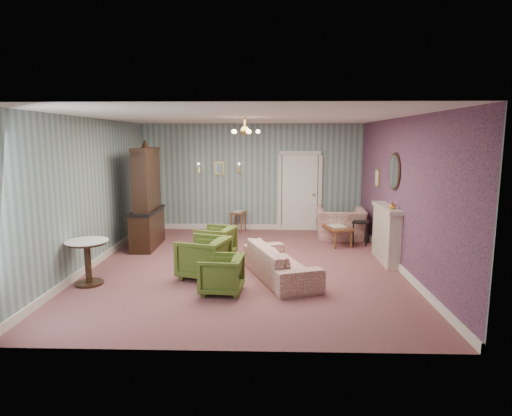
{
  "coord_description": "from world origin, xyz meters",
  "views": [
    {
      "loc": [
        0.46,
        -8.31,
        2.5
      ],
      "look_at": [
        0.2,
        0.4,
        1.1
      ],
      "focal_mm": 30.39,
      "sensor_mm": 36.0,
      "label": 1
    }
  ],
  "objects_px": {
    "side_table_black": "(361,233)",
    "olive_chair_b": "(204,255)",
    "olive_chair_c": "(216,240)",
    "fireplace": "(386,234)",
    "coffee_table": "(337,235)",
    "wingback_chair": "(341,219)",
    "olive_chair_a": "(221,272)",
    "pedestal_table": "(88,262)",
    "dresser": "(146,195)",
    "sofa_chintz": "(280,257)"
  },
  "relations": [
    {
      "from": "dresser",
      "to": "side_table_black",
      "type": "xyz_separation_m",
      "value": [
        5.0,
        0.38,
        -0.94
      ]
    },
    {
      "from": "wingback_chair",
      "to": "olive_chair_a",
      "type": "bearing_deg",
      "value": 60.53
    },
    {
      "from": "dresser",
      "to": "coffee_table",
      "type": "height_order",
      "value": "dresser"
    },
    {
      "from": "wingback_chair",
      "to": "olive_chair_c",
      "type": "bearing_deg",
      "value": 35.3
    },
    {
      "from": "sofa_chintz",
      "to": "wingback_chair",
      "type": "relative_size",
      "value": 1.73
    },
    {
      "from": "olive_chair_c",
      "to": "side_table_black",
      "type": "height_order",
      "value": "olive_chair_c"
    },
    {
      "from": "pedestal_table",
      "to": "wingback_chair",
      "type": "bearing_deg",
      "value": 36.24
    },
    {
      "from": "fireplace",
      "to": "coffee_table",
      "type": "relative_size",
      "value": 1.56
    },
    {
      "from": "olive_chair_a",
      "to": "olive_chair_c",
      "type": "bearing_deg",
      "value": -165.89
    },
    {
      "from": "dresser",
      "to": "coffee_table",
      "type": "relative_size",
      "value": 2.71
    },
    {
      "from": "olive_chair_b",
      "to": "side_table_black",
      "type": "xyz_separation_m",
      "value": [
        3.37,
        2.57,
        -0.13
      ]
    },
    {
      "from": "olive_chair_b",
      "to": "wingback_chair",
      "type": "height_order",
      "value": "wingback_chair"
    },
    {
      "from": "olive_chair_a",
      "to": "pedestal_table",
      "type": "xyz_separation_m",
      "value": [
        -2.34,
        0.34,
        0.05
      ]
    },
    {
      "from": "side_table_black",
      "to": "olive_chair_b",
      "type": "bearing_deg",
      "value": -142.69
    },
    {
      "from": "olive_chair_a",
      "to": "wingback_chair",
      "type": "bearing_deg",
      "value": 151.73
    },
    {
      "from": "fireplace",
      "to": "side_table_black",
      "type": "xyz_separation_m",
      "value": [
        -0.21,
        1.43,
        -0.3
      ]
    },
    {
      "from": "sofa_chintz",
      "to": "fireplace",
      "type": "relative_size",
      "value": 1.46
    },
    {
      "from": "olive_chair_b",
      "to": "side_table_black",
      "type": "distance_m",
      "value": 4.23
    },
    {
      "from": "olive_chair_c",
      "to": "coffee_table",
      "type": "relative_size",
      "value": 0.82
    },
    {
      "from": "side_table_black",
      "to": "pedestal_table",
      "type": "relative_size",
      "value": 0.72
    },
    {
      "from": "olive_chair_c",
      "to": "sofa_chintz",
      "type": "bearing_deg",
      "value": 60.99
    },
    {
      "from": "olive_chair_c",
      "to": "pedestal_table",
      "type": "distance_m",
      "value": 2.68
    },
    {
      "from": "sofa_chintz",
      "to": "dresser",
      "type": "relative_size",
      "value": 0.84
    },
    {
      "from": "olive_chair_c",
      "to": "dresser",
      "type": "relative_size",
      "value": 0.3
    },
    {
      "from": "olive_chair_b",
      "to": "coffee_table",
      "type": "height_order",
      "value": "olive_chair_b"
    },
    {
      "from": "sofa_chintz",
      "to": "dresser",
      "type": "distance_m",
      "value": 3.83
    },
    {
      "from": "olive_chair_b",
      "to": "coffee_table",
      "type": "xyz_separation_m",
      "value": [
        2.79,
        2.53,
        -0.18
      ]
    },
    {
      "from": "olive_chair_b",
      "to": "fireplace",
      "type": "xyz_separation_m",
      "value": [
        3.58,
        1.14,
        0.17
      ]
    },
    {
      "from": "coffee_table",
      "to": "olive_chair_b",
      "type": "bearing_deg",
      "value": -137.87
    },
    {
      "from": "olive_chair_c",
      "to": "dresser",
      "type": "xyz_separation_m",
      "value": [
        -1.69,
        0.84,
        0.85
      ]
    },
    {
      "from": "olive_chair_b",
      "to": "olive_chair_c",
      "type": "height_order",
      "value": "olive_chair_b"
    },
    {
      "from": "dresser",
      "to": "pedestal_table",
      "type": "height_order",
      "value": "dresser"
    },
    {
      "from": "olive_chair_c",
      "to": "pedestal_table",
      "type": "bearing_deg",
      "value": -31.5
    },
    {
      "from": "wingback_chair",
      "to": "fireplace",
      "type": "bearing_deg",
      "value": 110.3
    },
    {
      "from": "olive_chair_b",
      "to": "sofa_chintz",
      "type": "height_order",
      "value": "olive_chair_b"
    },
    {
      "from": "olive_chair_c",
      "to": "olive_chair_b",
      "type": "bearing_deg",
      "value": 13.92
    },
    {
      "from": "pedestal_table",
      "to": "dresser",
      "type": "bearing_deg",
      "value": 83.5
    },
    {
      "from": "sofa_chintz",
      "to": "dresser",
      "type": "height_order",
      "value": "dresser"
    },
    {
      "from": "olive_chair_b",
      "to": "coffee_table",
      "type": "bearing_deg",
      "value": 149.97
    },
    {
      "from": "side_table_black",
      "to": "dresser",
      "type": "bearing_deg",
      "value": -175.68
    },
    {
      "from": "olive_chair_c",
      "to": "wingback_chair",
      "type": "distance_m",
      "value": 3.43
    },
    {
      "from": "sofa_chintz",
      "to": "pedestal_table",
      "type": "distance_m",
      "value": 3.35
    },
    {
      "from": "dresser",
      "to": "pedestal_table",
      "type": "xyz_separation_m",
      "value": [
        -0.3,
        -2.64,
        -0.83
      ]
    },
    {
      "from": "olive_chair_b",
      "to": "coffee_table",
      "type": "relative_size",
      "value": 0.91
    },
    {
      "from": "olive_chair_a",
      "to": "wingback_chair",
      "type": "relative_size",
      "value": 0.58
    },
    {
      "from": "olive_chair_b",
      "to": "dresser",
      "type": "distance_m",
      "value": 2.85
    },
    {
      "from": "fireplace",
      "to": "coffee_table",
      "type": "bearing_deg",
      "value": 119.5
    },
    {
      "from": "olive_chair_b",
      "to": "sofa_chintz",
      "type": "bearing_deg",
      "value": 107.54
    },
    {
      "from": "wingback_chair",
      "to": "coffee_table",
      "type": "distance_m",
      "value": 0.71
    },
    {
      "from": "fireplace",
      "to": "pedestal_table",
      "type": "relative_size",
      "value": 1.78
    }
  ]
}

